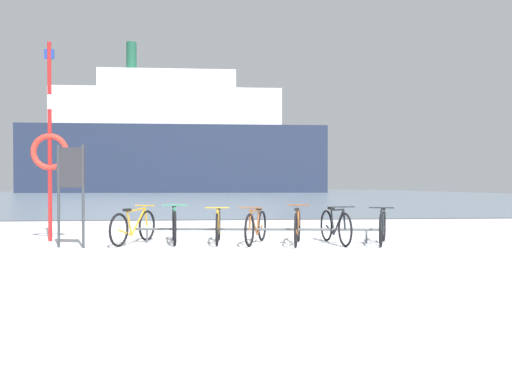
{
  "coord_description": "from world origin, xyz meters",
  "views": [
    {
      "loc": [
        -0.93,
        -6.61,
        1.17
      ],
      "look_at": [
        -0.01,
        4.39,
        1.02
      ],
      "focal_mm": 34.7,
      "sensor_mm": 36.0,
      "label": 1
    }
  ],
  "objects_px": {
    "bicycle_6": "(383,227)",
    "ferry_ship": "(174,143)",
    "bicycle_2": "(218,226)",
    "bicycle_5": "(335,226)",
    "bicycle_3": "(256,227)",
    "rescue_post": "(50,147)",
    "bicycle_0": "(134,227)",
    "info_sign": "(71,178)",
    "bicycle_1": "(174,225)",
    "bicycle_4": "(297,226)"
  },
  "relations": [
    {
      "from": "bicycle_6",
      "to": "ferry_ship",
      "type": "relative_size",
      "value": 0.03
    },
    {
      "from": "bicycle_2",
      "to": "bicycle_5",
      "type": "xyz_separation_m",
      "value": [
        2.33,
        -0.35,
        0.01
      ]
    },
    {
      "from": "bicycle_3",
      "to": "bicycle_5",
      "type": "relative_size",
      "value": 0.96
    },
    {
      "from": "bicycle_3",
      "to": "rescue_post",
      "type": "relative_size",
      "value": 0.38
    },
    {
      "from": "bicycle_0",
      "to": "bicycle_6",
      "type": "xyz_separation_m",
      "value": [
        4.93,
        -0.48,
        -0.0
      ]
    },
    {
      "from": "ferry_ship",
      "to": "info_sign",
      "type": "bearing_deg",
      "value": -86.89
    },
    {
      "from": "rescue_post",
      "to": "ferry_ship",
      "type": "xyz_separation_m",
      "value": [
        -3.08,
        69.29,
        6.01
      ]
    },
    {
      "from": "bicycle_1",
      "to": "bicycle_4",
      "type": "bearing_deg",
      "value": -10.88
    },
    {
      "from": "bicycle_3",
      "to": "ferry_ship",
      "type": "distance_m",
      "value": 70.87
    },
    {
      "from": "bicycle_0",
      "to": "ferry_ship",
      "type": "xyz_separation_m",
      "value": [
        -4.89,
        69.88,
        7.63
      ]
    },
    {
      "from": "bicycle_0",
      "to": "bicycle_3",
      "type": "bearing_deg",
      "value": -4.65
    },
    {
      "from": "bicycle_1",
      "to": "bicycle_2",
      "type": "height_order",
      "value": "bicycle_1"
    },
    {
      "from": "bicycle_1",
      "to": "bicycle_3",
      "type": "xyz_separation_m",
      "value": [
        1.64,
        -0.32,
        -0.02
      ]
    },
    {
      "from": "bicycle_1",
      "to": "rescue_post",
      "type": "bearing_deg",
      "value": 169.81
    },
    {
      "from": "bicycle_4",
      "to": "info_sign",
      "type": "height_order",
      "value": "info_sign"
    },
    {
      "from": "bicycle_1",
      "to": "bicycle_5",
      "type": "bearing_deg",
      "value": -8.2
    },
    {
      "from": "rescue_post",
      "to": "bicycle_1",
      "type": "bearing_deg",
      "value": -10.19
    },
    {
      "from": "bicycle_6",
      "to": "info_sign",
      "type": "bearing_deg",
      "value": -179.42
    },
    {
      "from": "bicycle_2",
      "to": "bicycle_6",
      "type": "distance_m",
      "value": 3.28
    },
    {
      "from": "bicycle_2",
      "to": "rescue_post",
      "type": "relative_size",
      "value": 0.4
    },
    {
      "from": "bicycle_2",
      "to": "bicycle_3",
      "type": "bearing_deg",
      "value": -15.25
    },
    {
      "from": "bicycle_2",
      "to": "bicycle_6",
      "type": "height_order",
      "value": "bicycle_6"
    },
    {
      "from": "bicycle_3",
      "to": "rescue_post",
      "type": "height_order",
      "value": "rescue_post"
    },
    {
      "from": "bicycle_4",
      "to": "bicycle_5",
      "type": "distance_m",
      "value": 0.76
    },
    {
      "from": "bicycle_2",
      "to": "bicycle_6",
      "type": "xyz_separation_m",
      "value": [
        3.25,
        -0.49,
        0.0
      ]
    },
    {
      "from": "bicycle_0",
      "to": "bicycle_3",
      "type": "distance_m",
      "value": 2.44
    },
    {
      "from": "bicycle_4",
      "to": "rescue_post",
      "type": "height_order",
      "value": "rescue_post"
    },
    {
      "from": "bicycle_0",
      "to": "bicycle_5",
      "type": "height_order",
      "value": "bicycle_5"
    },
    {
      "from": "ferry_ship",
      "to": "bicycle_6",
      "type": "bearing_deg",
      "value": -82.06
    },
    {
      "from": "rescue_post",
      "to": "ferry_ship",
      "type": "relative_size",
      "value": 0.09
    },
    {
      "from": "bicycle_1",
      "to": "info_sign",
      "type": "bearing_deg",
      "value": -160.47
    },
    {
      "from": "bicycle_2",
      "to": "ferry_ship",
      "type": "height_order",
      "value": "ferry_ship"
    },
    {
      "from": "bicycle_0",
      "to": "ferry_ship",
      "type": "distance_m",
      "value": 70.46
    },
    {
      "from": "bicycle_6",
      "to": "ferry_ship",
      "type": "distance_m",
      "value": 71.45
    },
    {
      "from": "bicycle_4",
      "to": "bicycle_6",
      "type": "distance_m",
      "value": 1.69
    },
    {
      "from": "bicycle_5",
      "to": "rescue_post",
      "type": "relative_size",
      "value": 0.4
    },
    {
      "from": "bicycle_3",
      "to": "rescue_post",
      "type": "xyz_separation_m",
      "value": [
        -4.24,
        0.78,
        1.62
      ]
    },
    {
      "from": "bicycle_5",
      "to": "info_sign",
      "type": "xyz_separation_m",
      "value": [
        -5.07,
        -0.19,
        0.95
      ]
    },
    {
      "from": "bicycle_1",
      "to": "ferry_ship",
      "type": "relative_size",
      "value": 0.04
    },
    {
      "from": "bicycle_5",
      "to": "rescue_post",
      "type": "xyz_separation_m",
      "value": [
        -5.81,
        0.93,
        1.61
      ]
    },
    {
      "from": "bicycle_6",
      "to": "ferry_ship",
      "type": "xyz_separation_m",
      "value": [
        -9.81,
        70.36,
        7.63
      ]
    },
    {
      "from": "info_sign",
      "to": "bicycle_6",
      "type": "bearing_deg",
      "value": 0.58
    },
    {
      "from": "rescue_post",
      "to": "ferry_ship",
      "type": "bearing_deg",
      "value": 92.55
    },
    {
      "from": "bicycle_0",
      "to": "bicycle_6",
      "type": "relative_size",
      "value": 1.03
    },
    {
      "from": "bicycle_0",
      "to": "info_sign",
      "type": "bearing_deg",
      "value": -153.16
    },
    {
      "from": "bicycle_0",
      "to": "ferry_ship",
      "type": "bearing_deg",
      "value": 94.0
    },
    {
      "from": "bicycle_3",
      "to": "ferry_ship",
      "type": "bearing_deg",
      "value": 95.96
    },
    {
      "from": "bicycle_3",
      "to": "bicycle_5",
      "type": "distance_m",
      "value": 1.58
    },
    {
      "from": "info_sign",
      "to": "bicycle_3",
      "type": "bearing_deg",
      "value": 5.58
    },
    {
      "from": "bicycle_3",
      "to": "info_sign",
      "type": "bearing_deg",
      "value": -174.42
    }
  ]
}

